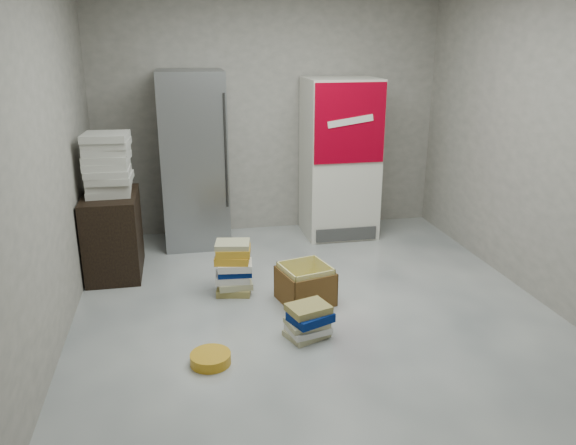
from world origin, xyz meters
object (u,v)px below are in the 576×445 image
(steel_fridge, at_px, (194,160))
(wood_shelf, at_px, (113,234))
(coke_cooler, at_px, (340,158))
(phonebook_stack_main, at_px, (234,268))
(cardboard_box, at_px, (305,287))

(steel_fridge, relative_size, wood_shelf, 2.37)
(steel_fridge, xyz_separation_m, coke_cooler, (1.65, -0.01, -0.05))
(coke_cooler, height_order, phonebook_stack_main, coke_cooler)
(wood_shelf, height_order, cardboard_box, wood_shelf)
(coke_cooler, bearing_deg, phonebook_stack_main, -134.09)
(steel_fridge, bearing_deg, cardboard_box, -63.48)
(steel_fridge, height_order, coke_cooler, steel_fridge)
(coke_cooler, xyz_separation_m, cardboard_box, (-0.79, -1.72, -0.76))
(phonebook_stack_main, distance_m, cardboard_box, 0.67)
(wood_shelf, xyz_separation_m, cardboard_box, (1.69, -1.00, -0.26))
(coke_cooler, bearing_deg, wood_shelf, -163.72)
(steel_fridge, relative_size, phonebook_stack_main, 3.87)
(wood_shelf, distance_m, cardboard_box, 1.98)
(wood_shelf, distance_m, phonebook_stack_main, 1.31)
(coke_cooler, distance_m, wood_shelf, 2.63)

